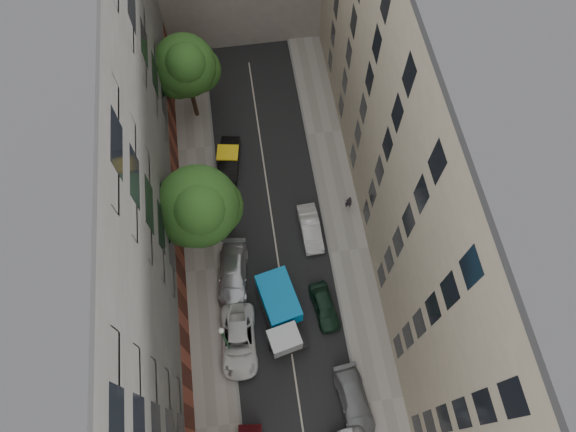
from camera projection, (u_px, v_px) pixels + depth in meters
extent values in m
plane|color=#4C4C49|center=(278.00, 260.00, 38.98)|extent=(120.00, 120.00, 0.00)
cube|color=black|center=(278.00, 260.00, 38.97)|extent=(8.00, 44.00, 0.02)
cube|color=gray|center=(206.00, 270.00, 38.57)|extent=(3.00, 44.00, 0.15)
cube|color=gray|center=(349.00, 250.00, 39.26)|extent=(3.00, 44.00, 0.15)
cube|color=#484643|center=(84.00, 224.00, 29.29)|extent=(8.00, 44.00, 20.00)
cube|color=tan|center=(457.00, 176.00, 30.68)|extent=(8.00, 44.00, 20.00)
cube|color=black|center=(281.00, 315.00, 36.55)|extent=(3.26, 5.88, 0.31)
cube|color=#A5A8AA|center=(284.00, 340.00, 34.87)|extent=(2.35, 2.04, 1.75)
cube|color=#0B86DA|center=(279.00, 298.00, 35.98)|extent=(2.98, 4.09, 1.85)
cylinder|color=black|center=(271.00, 345.00, 35.76)|extent=(0.29, 0.86, 0.86)
cylinder|color=black|center=(298.00, 341.00, 35.89)|extent=(0.29, 0.86, 0.86)
cylinder|color=black|center=(264.00, 296.00, 37.32)|extent=(0.29, 0.86, 0.86)
cylinder|color=black|center=(291.00, 292.00, 37.44)|extent=(0.29, 0.86, 0.86)
imported|color=silver|center=(239.00, 341.00, 35.59)|extent=(2.73, 5.42, 1.47)
imported|color=#B9B9BE|center=(233.00, 274.00, 37.71)|extent=(2.79, 5.44, 1.51)
imported|color=black|center=(224.00, 207.00, 40.23)|extent=(1.88, 3.98, 1.32)
imported|color=black|center=(229.00, 160.00, 42.04)|extent=(2.27, 4.62, 1.46)
imported|color=gray|center=(354.00, 401.00, 33.93)|extent=(2.36, 4.84, 1.35)
imported|color=#152F20|center=(325.00, 307.00, 36.75)|extent=(1.97, 3.92, 1.28)
imported|color=silver|center=(310.00, 228.00, 39.41)|extent=(1.58, 4.15, 1.35)
cylinder|color=#382619|center=(208.00, 236.00, 38.01)|extent=(0.36, 0.36, 3.11)
cylinder|color=#382619|center=(203.00, 221.00, 35.61)|extent=(0.24, 0.24, 2.22)
sphere|color=#254F1A|center=(198.00, 206.00, 33.65)|extent=(5.55, 5.55, 5.55)
sphere|color=#254F1A|center=(213.00, 207.00, 34.84)|extent=(4.16, 4.16, 4.16)
sphere|color=#254F1A|center=(189.00, 219.00, 33.95)|extent=(3.89, 3.89, 3.89)
sphere|color=#254F1A|center=(199.00, 209.00, 32.28)|extent=(3.61, 3.61, 3.61)
cylinder|color=#382619|center=(194.00, 103.00, 43.47)|extent=(0.36, 0.36, 2.94)
cylinder|color=#382619|center=(189.00, 84.00, 41.21)|extent=(0.24, 0.24, 2.10)
sphere|color=#254F1A|center=(185.00, 66.00, 39.36)|extent=(4.89, 4.89, 4.89)
sphere|color=#254F1A|center=(198.00, 69.00, 40.49)|extent=(3.67, 3.67, 3.67)
sphere|color=#254F1A|center=(177.00, 77.00, 39.63)|extent=(3.43, 3.43, 3.43)
sphere|color=#254F1A|center=(185.00, 63.00, 38.05)|extent=(3.18, 3.18, 3.18)
cylinder|color=#165026|center=(226.00, 341.00, 33.35)|extent=(0.14, 0.14, 5.65)
sphere|color=silver|center=(221.00, 331.00, 30.73)|extent=(0.36, 0.36, 0.36)
imported|color=black|center=(349.00, 202.00, 40.15)|extent=(0.60, 0.44, 1.51)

